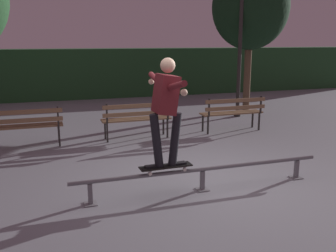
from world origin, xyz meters
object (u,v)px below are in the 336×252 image
at_px(park_bench_leftmost, 23,123).
at_px(skateboarder, 166,103).
at_px(tree_far_right, 250,7).
at_px(park_bench_right_center, 233,110).
at_px(lamp_post_right, 241,31).
at_px(park_bench_left_center, 137,116).
at_px(skateboard, 166,167).
at_px(grind_rail, 203,173).

bearing_deg(park_bench_leftmost, skateboarder, -57.28).
bearing_deg(tree_far_right, park_bench_right_center, -125.26).
height_order(skateboarder, park_bench_right_center, skateboarder).
height_order(park_bench_leftmost, park_bench_right_center, same).
distance_m(park_bench_right_center, lamp_post_right, 2.77).
bearing_deg(park_bench_leftmost, park_bench_left_center, 0.00).
height_order(skateboard, park_bench_leftmost, park_bench_leftmost).
distance_m(park_bench_left_center, park_bench_right_center, 2.44).
relative_size(park_bench_right_center, tree_far_right, 0.35).
distance_m(skateboard, skateboarder, 0.94).
bearing_deg(lamp_post_right, tree_far_right, 48.42).
relative_size(skateboard, park_bench_right_center, 0.49).
xyz_separation_m(skateboard, lamp_post_right, (3.81, 4.95, 2.05)).
distance_m(tree_far_right, lamp_post_right, 1.40).
height_order(skateboarder, lamp_post_right, lamp_post_right).
relative_size(tree_far_right, lamp_post_right, 1.16).
relative_size(park_bench_leftmost, tree_far_right, 0.35).
xyz_separation_m(grind_rail, lamp_post_right, (3.23, 4.95, 2.20)).
relative_size(skateboard, park_bench_leftmost, 0.49).
height_order(park_bench_left_center, lamp_post_right, lamp_post_right).
height_order(park_bench_right_center, tree_far_right, tree_far_right).
relative_size(grind_rail, lamp_post_right, 1.02).
distance_m(grind_rail, skateboard, 0.60).
xyz_separation_m(skateboarder, park_bench_leftmost, (-2.10, 3.26, -0.84)).
bearing_deg(lamp_post_right, park_bench_left_center, -154.09).
xyz_separation_m(skateboarder, lamp_post_right, (3.81, 4.95, 1.11)).
distance_m(park_bench_leftmost, lamp_post_right, 6.44).
distance_m(skateboarder, park_bench_leftmost, 3.97).
bearing_deg(grind_rail, park_bench_leftmost, 129.36).
height_order(skateboard, skateboarder, skateboarder).
bearing_deg(park_bench_left_center, grind_rail, -85.81).
distance_m(skateboard, tree_far_right, 7.94).
distance_m(skateboarder, tree_far_right, 7.66).
bearing_deg(tree_far_right, skateboarder, -128.23).
distance_m(skateboard, park_bench_leftmost, 3.88).
bearing_deg(park_bench_left_center, park_bench_right_center, 0.00).
distance_m(park_bench_left_center, lamp_post_right, 4.32).
xyz_separation_m(grind_rail, skateboarder, (-0.58, 0.00, 1.09)).
height_order(park_bench_leftmost, park_bench_left_center, same).
bearing_deg(park_bench_left_center, lamp_post_right, 25.91).
xyz_separation_m(skateboard, park_bench_right_center, (2.78, 3.26, 0.10)).
distance_m(grind_rail, park_bench_leftmost, 4.23).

